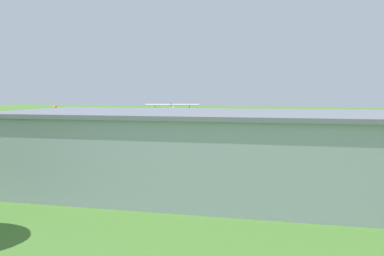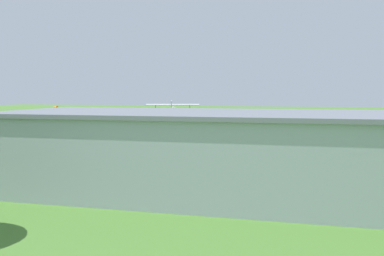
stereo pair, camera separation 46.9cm
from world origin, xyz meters
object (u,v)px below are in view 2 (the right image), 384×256
Objects in this scene: biplane at (172,112)px; car_red at (37,150)px; windsock at (55,110)px; hangar at (215,152)px; person_crossing_taxiway at (114,150)px; car_blue at (84,151)px; car_grey at (9,147)px.

car_red is at bearing 39.39° from biplane.
hangar is at bearing 139.92° from windsock.
biplane reaches higher than person_crossing_taxiway.
person_crossing_taxiway is (5.40, 10.81, -5.07)m from biplane.
car_red is at bearing 116.83° from windsock.
windsock reaches higher than person_crossing_taxiway.
windsock reaches higher than car_red.
car_blue is 2.64× the size of person_crossing_taxiway.
hangar is 38.11m from car_grey.
biplane is at bearing -140.61° from car_red.
car_red is at bearing 13.16° from person_crossing_taxiway.
biplane is 13.10m from person_crossing_taxiway.
car_blue is 13.19m from car_grey.
car_grey is at bearing -4.05° from car_blue.
car_red is at bearing 167.16° from car_grey.
biplane is (12.83, -27.09, 2.24)m from hangar.
biplane reaches higher than hangar.
car_grey is at bearing 4.16° from person_crossing_taxiway.
car_blue is at bearing 31.46° from person_crossing_taxiway.
car_red is 0.71× the size of windsock.
biplane is 21.64m from car_red.
windsock reaches higher than car_blue.
person_crossing_taxiway is (-3.50, -2.14, -0.02)m from car_blue.
car_grey is 16.71m from person_crossing_taxiway.
car_red is 5.96m from car_grey.
biplane reaches higher than windsock.
person_crossing_taxiway is 26.39m from windsock.
person_crossing_taxiway is (-16.67, -1.21, 0.04)m from car_grey.
windsock is (20.31, -16.14, 4.87)m from person_crossing_taxiway.
hangar is at bearing 156.65° from car_grey.
person_crossing_taxiway reaches higher than car_grey.
person_crossing_taxiway is (-10.86, -2.54, 0.02)m from car_red.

